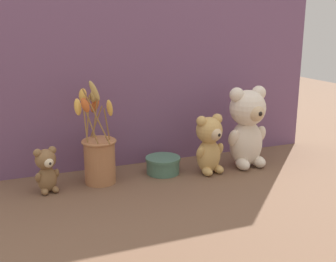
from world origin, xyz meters
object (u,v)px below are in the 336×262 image
object	(u,v)px
teddy_bear_small	(46,169)
teddy_bear_large	(247,125)
teddy_bear_medium	(209,143)
flower_vase	(99,154)
decorative_tin_tall	(163,165)

from	to	relation	value
teddy_bear_small	teddy_bear_large	bearing A→B (deg)	-1.17
teddy_bear_medium	teddy_bear_small	distance (m)	0.52
teddy_bear_large	teddy_bear_small	world-z (taller)	teddy_bear_large
teddy_bear_medium	flower_vase	distance (m)	0.36
teddy_bear_medium	decorative_tin_tall	world-z (taller)	teddy_bear_medium
flower_vase	decorative_tin_tall	distance (m)	0.22
decorative_tin_tall	teddy_bear_small	bearing A→B (deg)	-176.42
teddy_bear_medium	teddy_bear_small	world-z (taller)	teddy_bear_medium
teddy_bear_medium	flower_vase	size ratio (longest dim) A/B	0.59
teddy_bear_medium	teddy_bear_small	xyz separation A→B (m)	(-0.52, 0.03, -0.03)
teddy_bear_large	decorative_tin_tall	size ratio (longest dim) A/B	2.41
flower_vase	decorative_tin_tall	bearing A→B (deg)	1.43
teddy_bear_large	flower_vase	size ratio (longest dim) A/B	0.83
teddy_bear_medium	decorative_tin_tall	bearing A→B (deg)	160.32
teddy_bear_small	flower_vase	world-z (taller)	flower_vase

